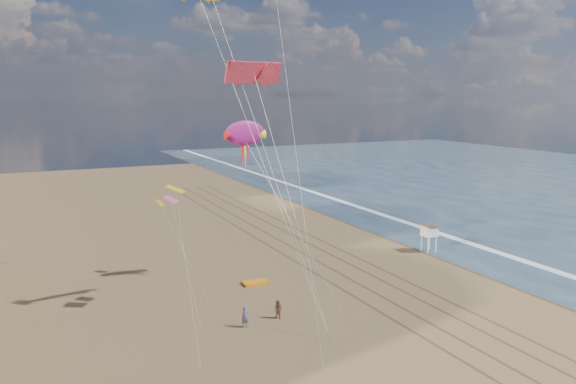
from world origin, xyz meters
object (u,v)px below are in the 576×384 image
at_px(kite_flyer_a, 245,317).
at_px(kite_flyer_b, 278,310).
at_px(show_kite, 245,133).
at_px(grounded_kite, 255,283).
at_px(lifeguard_stand, 429,231).

height_order(kite_flyer_a, kite_flyer_b, kite_flyer_a).
bearing_deg(show_kite, kite_flyer_b, -97.52).
bearing_deg(grounded_kite, kite_flyer_b, -96.88).
distance_m(lifeguard_stand, show_kite, 27.53).
relative_size(lifeguard_stand, grounded_kite, 1.36).
bearing_deg(grounded_kite, kite_flyer_a, -113.41).
bearing_deg(kite_flyer_b, grounded_kite, 133.71).
xyz_separation_m(grounded_kite, show_kite, (-0.17, 1.82, 15.28)).
bearing_deg(show_kite, kite_flyer_a, -112.11).
distance_m(show_kite, kite_flyer_b, 18.43).
distance_m(lifeguard_stand, grounded_kite, 24.42).
relative_size(lifeguard_stand, kite_flyer_b, 2.03).
height_order(lifeguard_stand, grounded_kite, lifeguard_stand).
relative_size(kite_flyer_a, kite_flyer_b, 1.09).
bearing_deg(grounded_kite, lifeguard_stand, 7.81).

